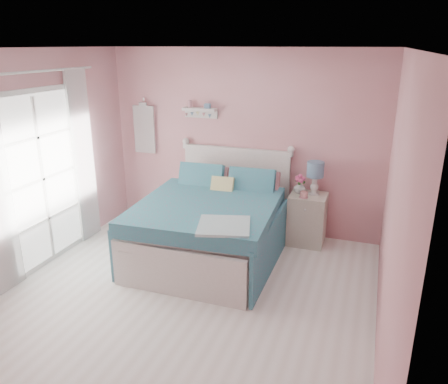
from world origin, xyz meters
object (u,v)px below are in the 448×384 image
Objects in this scene: bed at (212,226)px; teacup at (304,195)px; vase at (300,187)px; table_lamp at (315,172)px; nightstand at (307,219)px.

teacup is at bearing 29.09° from bed.
table_lamp is at bearing 4.23° from vase.
teacup is (-0.11, -0.18, -0.27)m from table_lamp.
table_lamp is 2.70× the size of vase.
table_lamp is 0.35m from teacup.
table_lamp reaches higher than nightstand.
bed is at bearing -147.63° from teacup.
table_lamp is 4.23× the size of teacup.
teacup reaches higher than nightstand.
nightstand is 0.46m from vase.
nightstand is 0.42m from teacup.
vase is (-0.13, 0.04, 0.43)m from nightstand.
bed is 1.36m from nightstand.
bed is 1.33m from vase.
bed is at bearing -139.12° from vase.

